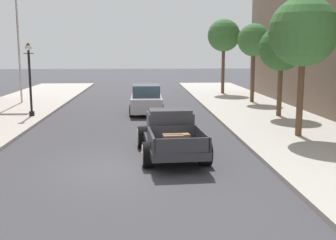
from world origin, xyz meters
name	(u,v)px	position (x,y,z in m)	size (l,w,h in m)	color
ground_plane	(123,168)	(0.00, 0.00, 0.00)	(140.00, 140.00, 0.00)	#3D3D42
hotrod_truck_gunmetal	(170,133)	(1.59, 1.69, 0.75)	(2.39, 5.02, 1.58)	#333338
car_background_silver	(146,100)	(0.84, 11.42, 0.77)	(1.89, 4.31, 1.65)	#B7B7BC
street_lamp_far	(30,74)	(-5.28, 9.80, 2.39)	(0.50, 0.32, 3.85)	black
flagpole	(20,16)	(-7.25, 15.78, 5.77)	(1.74, 0.16, 9.16)	#B2B2B7
street_tree_nearest	(304,32)	(7.00, 3.87, 4.30)	(2.73, 2.73, 5.54)	brown
street_tree_second	(281,49)	(7.88, 9.07, 3.66)	(2.33, 2.33, 4.71)	brown
street_tree_third	(254,41)	(8.02, 15.18, 4.22)	(2.16, 2.16, 5.21)	brown
street_tree_farthest	(224,36)	(7.11, 20.96, 4.73)	(2.57, 2.57, 5.91)	brown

